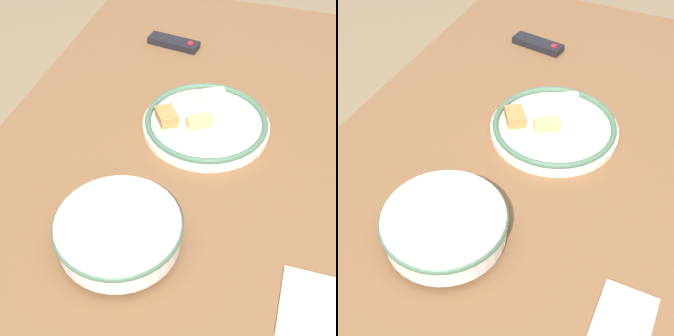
% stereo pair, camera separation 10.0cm
% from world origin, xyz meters
% --- Properties ---
extents(ground_plane, '(8.00, 8.00, 0.00)m').
position_xyz_m(ground_plane, '(0.00, 0.00, 0.00)').
color(ground_plane, '#7F6B4C').
extents(dining_table, '(1.53, 1.00, 0.77)m').
position_xyz_m(dining_table, '(0.00, 0.00, 0.69)').
color(dining_table, brown).
rests_on(dining_table, ground_plane).
extents(noodle_bowl, '(0.24, 0.24, 0.07)m').
position_xyz_m(noodle_bowl, '(-0.31, 0.09, 0.81)').
color(noodle_bowl, silver).
rests_on(noodle_bowl, dining_table).
extents(food_plate, '(0.31, 0.31, 0.05)m').
position_xyz_m(food_plate, '(0.07, 0.01, 0.79)').
color(food_plate, silver).
rests_on(food_plate, dining_table).
extents(tv_remote, '(0.07, 0.16, 0.02)m').
position_xyz_m(tv_remote, '(0.42, 0.19, 0.78)').
color(tv_remote, black).
rests_on(tv_remote, dining_table).
extents(folded_napkin, '(0.14, 0.10, 0.01)m').
position_xyz_m(folded_napkin, '(-0.34, -0.27, 0.77)').
color(folded_napkin, beige).
rests_on(folded_napkin, dining_table).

